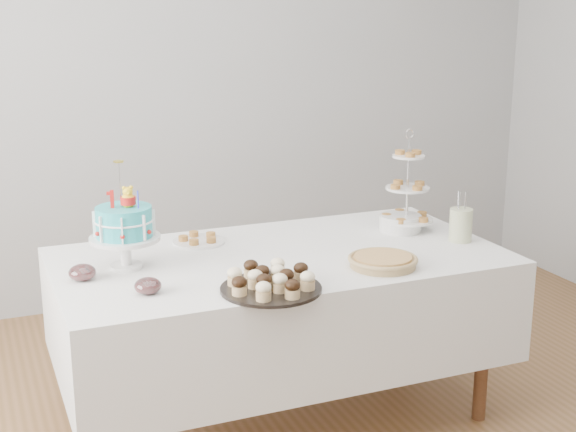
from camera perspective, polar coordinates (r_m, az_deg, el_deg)
name	(u,v)px	position (r m, az deg, el deg)	size (l,w,h in m)	color
walls	(309,132)	(3.07, 1.50, 6.01)	(5.04, 4.04, 2.70)	#9C9FA1
table	(280,304)	(3.55, -0.56, -6.27)	(1.92, 1.02, 0.77)	silver
birthday_cake	(125,240)	(3.33, -11.51, -1.68)	(0.29, 0.29, 0.44)	white
cupcake_tray	(271,280)	(3.04, -1.22, -4.55)	(0.39, 0.39, 0.09)	black
pie	(383,261)	(3.33, 6.76, -3.17)	(0.29, 0.29, 0.05)	tan
tiered_stand	(408,189)	(3.83, 8.50, 1.93)	(0.25, 0.25, 0.49)	silver
plate_stack	(400,223)	(3.86, 7.99, -0.49)	(0.20, 0.20, 0.08)	white
pastry_plate	(199,240)	(3.66, -6.37, -1.67)	(0.24, 0.24, 0.04)	white
jam_bowl_a	(148,286)	(3.06, -9.93, -4.93)	(0.10, 0.10, 0.06)	silver
jam_bowl_b	(82,273)	(3.26, -14.42, -3.92)	(0.11, 0.11, 0.06)	silver
utensil_pitcher	(461,224)	(3.73, 12.19, -0.53)	(0.11, 0.10, 0.23)	beige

